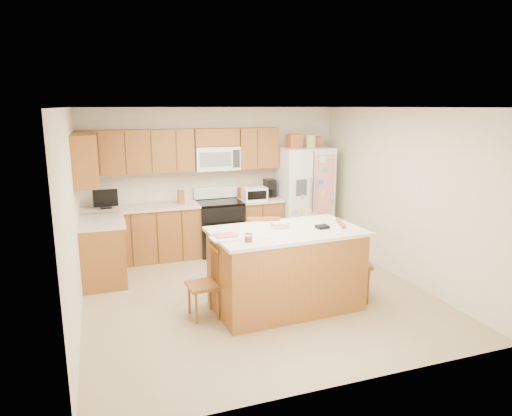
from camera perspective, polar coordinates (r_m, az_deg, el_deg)
name	(u,v)px	position (r m, az deg, el deg)	size (l,w,h in m)	color
ground	(256,294)	(6.37, 0.02, -10.64)	(4.50, 4.50, 0.00)	#97825E
room_shell	(256,190)	(5.95, 0.02, 2.20)	(4.60, 4.60, 2.52)	beige
cabinetry	(163,207)	(7.55, -11.60, 0.10)	(3.36, 1.56, 2.15)	#965726
stove	(219,226)	(7.98, -4.60, -2.27)	(0.76, 0.65, 1.13)	black
refrigerator	(303,196)	(8.34, 5.95, 1.52)	(0.90, 0.79, 2.04)	white
island	(286,268)	(5.82, 3.72, -7.54)	(1.95, 1.17, 1.11)	#965726
windsor_chair_left	(205,284)	(5.61, -6.42, -9.45)	(0.39, 0.41, 0.88)	#965726
windsor_chair_back	(263,254)	(6.38, 0.86, -5.75)	(0.57, 0.55, 1.07)	#965726
windsor_chair_right	(351,262)	(6.18, 11.76, -6.68)	(0.56, 0.57, 1.06)	#965726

